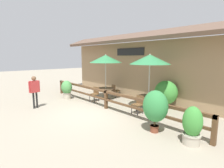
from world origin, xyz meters
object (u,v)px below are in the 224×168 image
at_px(dining_table_middle, 149,99).
at_px(chair_middle_wallside, 159,98).
at_px(chair_near_wallside, 115,90).
at_px(chair_near_streetside, 95,93).
at_px(potted_plant_tall_tropical, 166,93).
at_px(potted_plant_entrance_palm, 155,107).
at_px(chair_middle_streetside, 138,103).
at_px(potted_plant_small_flowering, 67,89).
at_px(pedestrian, 34,88).
at_px(dining_table_near, 106,90).
at_px(potted_plant_corner_fern, 192,126).
at_px(patio_umbrella_middle, 150,59).
at_px(patio_umbrella_near, 106,59).

height_order(dining_table_middle, chair_middle_wallside, chair_middle_wallside).
relative_size(chair_near_wallside, chair_middle_wallside, 1.00).
bearing_deg(chair_near_streetside, potted_plant_tall_tropical, 16.76).
relative_size(potted_plant_entrance_palm, potted_plant_tall_tropical, 1.06).
distance_m(chair_middle_streetside, potted_plant_entrance_palm, 2.15).
distance_m(potted_plant_small_flowering, pedestrian, 2.37).
distance_m(dining_table_near, chair_middle_streetside, 3.24).
distance_m(chair_middle_wallside, potted_plant_entrance_palm, 3.31).
relative_size(chair_middle_streetside, potted_plant_tall_tropical, 0.60).
relative_size(chair_middle_wallside, potted_plant_small_flowering, 0.73).
bearing_deg(dining_table_middle, potted_plant_corner_fern, -31.97).
distance_m(patio_umbrella_middle, chair_middle_streetside, 2.22).
height_order(patio_umbrella_middle, chair_middle_streetside, patio_umbrella_middle).
bearing_deg(potted_plant_small_flowering, chair_near_wallside, 56.25).
xyz_separation_m(dining_table_middle, potted_plant_corner_fern, (3.03, -1.89, 0.02)).
bearing_deg(dining_table_near, potted_plant_entrance_palm, -20.21).
relative_size(dining_table_near, patio_umbrella_middle, 0.39).
bearing_deg(chair_middle_wallside, potted_plant_entrance_palm, 124.65).
height_order(dining_table_near, chair_middle_streetside, chair_middle_streetside).
bearing_deg(chair_near_streetside, dining_table_near, 71.33).
bearing_deg(potted_plant_tall_tropical, potted_plant_entrance_palm, -64.98).
bearing_deg(pedestrian, potted_plant_small_flowering, 9.75).
bearing_deg(dining_table_near, chair_near_wallside, 89.31).
height_order(chair_near_streetside, potted_plant_tall_tropical, potted_plant_tall_tropical).
relative_size(chair_near_wallside, pedestrian, 0.51).
bearing_deg(potted_plant_tall_tropical, chair_near_streetside, -150.55).
xyz_separation_m(patio_umbrella_near, dining_table_near, (0.00, 0.00, -1.97)).
xyz_separation_m(chair_near_streetside, chair_middle_wallside, (3.31, 1.80, 0.00)).
height_order(chair_near_streetside, pedestrian, pedestrian).
xyz_separation_m(chair_near_streetside, potted_plant_corner_fern, (6.28, -0.91, 0.11)).
bearing_deg(potted_plant_entrance_palm, chair_middle_wallside, 121.06).
height_order(patio_umbrella_near, dining_table_middle, patio_umbrella_near).
height_order(chair_near_streetside, potted_plant_entrance_palm, potted_plant_entrance_palm).
distance_m(chair_middle_wallside, potted_plant_small_flowering, 5.69).
bearing_deg(patio_umbrella_middle, potted_plant_small_flowering, -157.94).
height_order(chair_near_streetside, potted_plant_corner_fern, potted_plant_corner_fern).
xyz_separation_m(patio_umbrella_middle, dining_table_middle, (0.00, -0.00, -1.97)).
distance_m(chair_middle_streetside, chair_middle_wallside, 1.64).
height_order(chair_near_wallside, patio_umbrella_middle, patio_umbrella_middle).
xyz_separation_m(patio_umbrella_near, potted_plant_small_flowering, (-1.73, -1.80, -1.89)).
xyz_separation_m(chair_middle_streetside, chair_middle_wallside, (0.05, 1.64, 0.00)).
distance_m(chair_near_streetside, potted_plant_small_flowering, 1.93).
height_order(dining_table_near, pedestrian, pedestrian).
height_order(chair_middle_streetside, potted_plant_tall_tropical, potted_plant_tall_tropical).
distance_m(patio_umbrella_middle, pedestrian, 6.06).
relative_size(chair_near_wallside, dining_table_middle, 0.79).
distance_m(patio_umbrella_near, dining_table_near, 1.97).
bearing_deg(potted_plant_small_flowering, patio_umbrella_near, 46.19).
xyz_separation_m(dining_table_near, pedestrian, (-0.97, -4.00, 0.51)).
bearing_deg(chair_near_wallside, patio_umbrella_near, 97.22).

